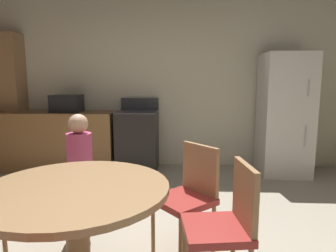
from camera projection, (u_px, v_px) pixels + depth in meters
wall_back at (169, 82)px, 4.82m from camera, size 6.12×0.12×2.70m
kitchen_counter at (53, 141)px, 4.65m from camera, size 1.95×0.60×0.90m
pantry_column at (10, 101)px, 4.78m from camera, size 0.44×0.36×2.10m
oven_range at (138, 140)px, 4.58m from camera, size 0.60×0.60×1.10m
refrigerator at (285, 115)px, 4.35m from camera, size 0.68×0.68×1.76m
microwave at (67, 103)px, 4.55m from camera, size 0.44×0.32×0.26m
dining_table at (77, 212)px, 1.79m from camera, size 1.11×1.11×0.76m
chair_northeast at (190, 192)px, 2.37m from camera, size 0.56×0.56×0.87m
chair_east at (226, 221)px, 1.87m from camera, size 0.45×0.45×0.87m
person_child at (80, 171)px, 2.66m from camera, size 0.28×0.28×1.09m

